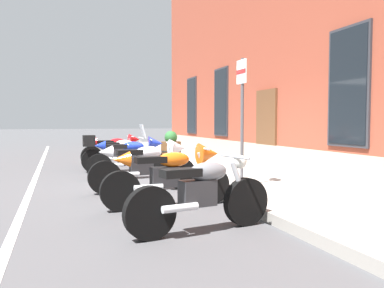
% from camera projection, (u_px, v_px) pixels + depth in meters
% --- Properties ---
extents(ground_plane, '(140.00, 140.00, 0.00)m').
position_uv_depth(ground_plane, '(183.00, 182.00, 8.89)').
color(ground_plane, '#424244').
extents(sidewalk, '(29.64, 3.12, 0.15)m').
position_uv_depth(sidewalk, '(245.00, 176.00, 9.39)').
color(sidewalk, gray).
rests_on(sidewalk, ground_plane).
extents(lane_stripe, '(29.64, 0.12, 0.01)m').
position_uv_depth(lane_stripe, '(30.00, 190.00, 7.86)').
color(lane_stripe, silver).
rests_on(lane_stripe, ground_plane).
extents(motorcycle_red_sport, '(0.62, 2.05, 0.98)m').
position_uv_depth(motorcycle_red_sport, '(117.00, 148.00, 12.25)').
color(motorcycle_red_sport, black).
rests_on(motorcycle_red_sport, ground_plane).
extents(motorcycle_silver_touring, '(0.62, 2.12, 1.30)m').
position_uv_depth(motorcycle_silver_touring, '(116.00, 152.00, 10.81)').
color(motorcycle_silver_touring, black).
rests_on(motorcycle_silver_touring, ground_plane).
extents(motorcycle_blue_sport, '(0.62, 1.99, 1.03)m').
position_uv_depth(motorcycle_blue_sport, '(132.00, 156.00, 9.36)').
color(motorcycle_blue_sport, black).
rests_on(motorcycle_blue_sport, ground_plane).
extents(motorcycle_white_sport, '(0.62, 2.15, 1.02)m').
position_uv_depth(motorcycle_white_sport, '(148.00, 163.00, 7.70)').
color(motorcycle_white_sport, black).
rests_on(motorcycle_white_sport, ground_plane).
extents(motorcycle_orange_sport, '(0.62, 2.15, 1.02)m').
position_uv_depth(motorcycle_orange_sport, '(173.00, 173.00, 6.27)').
color(motorcycle_orange_sport, black).
rests_on(motorcycle_orange_sport, ground_plane).
extents(motorcycle_grey_naked, '(0.65, 1.99, 0.94)m').
position_uv_depth(motorcycle_grey_naked, '(202.00, 194.00, 4.84)').
color(motorcycle_grey_naked, black).
rests_on(motorcycle_grey_naked, ground_plane).
extents(parking_sign, '(0.36, 0.07, 2.39)m').
position_uv_depth(parking_sign, '(242.00, 104.00, 7.31)').
color(parking_sign, '#4C4C51').
rests_on(parking_sign, sidewalk).
extents(barrel_planter, '(0.66, 0.66, 0.93)m').
position_uv_depth(barrel_planter, '(171.00, 148.00, 12.41)').
color(barrel_planter, brown).
rests_on(barrel_planter, sidewalk).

